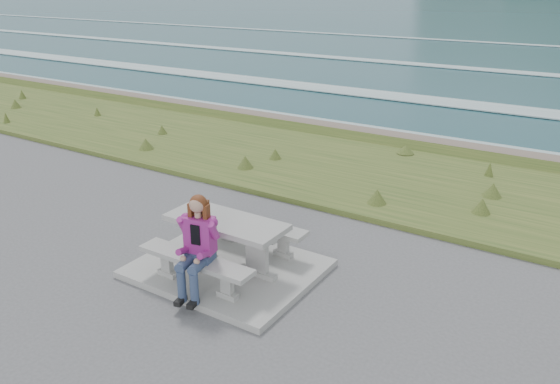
{
  "coord_description": "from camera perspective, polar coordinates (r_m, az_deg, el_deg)",
  "views": [
    {
      "loc": [
        4.52,
        -5.62,
        4.08
      ],
      "look_at": [
        0.16,
        1.2,
        0.91
      ],
      "focal_mm": 35.0,
      "sensor_mm": 36.0,
      "label": 1
    }
  ],
  "objects": [
    {
      "name": "shore_drop",
      "position": [
        14.83,
        13.58,
        4.79
      ],
      "size": [
        160.0,
        0.8,
        2.2
      ],
      "primitive_type": "cube",
      "color": "#6C5D51",
      "rests_on": "ground"
    },
    {
      "name": "concrete_slab",
      "position": [
        8.26,
        -5.47,
        -7.95
      ],
      "size": [
        2.6,
        2.1,
        0.1
      ],
      "primitive_type": "cube",
      "color": "gray",
      "rests_on": "ground"
    },
    {
      "name": "picnic_table",
      "position": [
        7.97,
        -5.63,
        -3.97
      ],
      "size": [
        1.8,
        0.75,
        0.75
      ],
      "color": "gray",
      "rests_on": "concrete_slab"
    },
    {
      "name": "ocean",
      "position": [
        31.59,
        24.07,
        8.92
      ],
      "size": [
        1600.0,
        1600.0,
        0.09
      ],
      "color": "#1F505A",
      "rests_on": "ground"
    },
    {
      "name": "grass_verge",
      "position": [
        12.24,
        8.98,
        1.62
      ],
      "size": [
        160.0,
        4.5,
        0.22
      ],
      "primitive_type": "cube",
      "color": "#2E4D1D",
      "rests_on": "ground"
    },
    {
      "name": "bench_seaward",
      "position": [
        8.58,
        -2.7,
        -3.71
      ],
      "size": [
        1.8,
        0.35,
        0.45
      ],
      "color": "gray",
      "rests_on": "concrete_slab"
    },
    {
      "name": "bench_landward",
      "position": [
        7.61,
        -8.83,
        -7.44
      ],
      "size": [
        1.8,
        0.35,
        0.45
      ],
      "color": "gray",
      "rests_on": "concrete_slab"
    },
    {
      "name": "seated_woman",
      "position": [
        7.37,
        -8.8,
        -7.03
      ],
      "size": [
        0.51,
        0.74,
        1.38
      ],
      "rotation": [
        0.0,
        0.0,
        0.21
      ],
      "color": "navy",
      "rests_on": "concrete_slab"
    }
  ]
}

